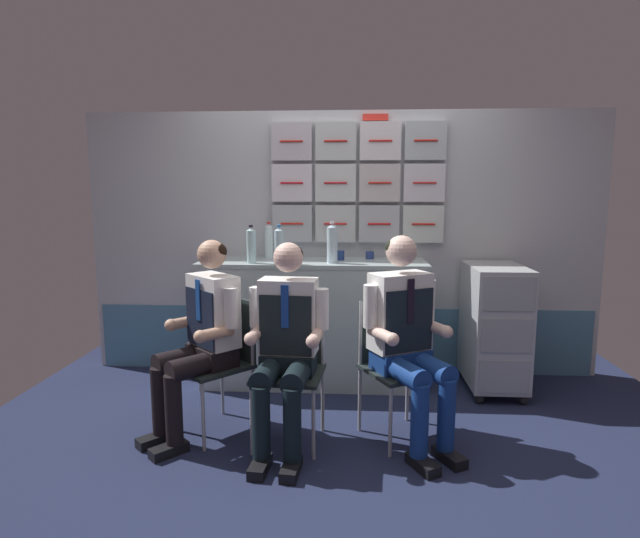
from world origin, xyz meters
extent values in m
cube|color=#1E2441|center=(0.00, 0.00, -0.02)|extent=(4.80, 4.80, 0.04)
cube|color=#B5B9BF|center=(0.00, 1.38, 1.07)|extent=(4.20, 0.06, 2.15)
cube|color=teal|center=(0.00, 1.34, 0.28)|extent=(4.12, 0.01, 0.55)
cube|color=#A5ACB3|center=(-0.40, 1.32, 1.25)|extent=(0.32, 0.06, 0.30)
cylinder|color=red|center=(-0.40, 1.28, 1.25)|extent=(0.18, 0.01, 0.01)
cube|color=#B7BCBD|center=(-0.05, 1.32, 1.25)|extent=(0.32, 0.06, 0.30)
cylinder|color=red|center=(-0.05, 1.28, 1.25)|extent=(0.18, 0.01, 0.01)
cube|color=#A6AAB2|center=(0.30, 1.32, 1.25)|extent=(0.32, 0.06, 0.30)
cylinder|color=red|center=(0.30, 1.28, 1.25)|extent=(0.18, 0.01, 0.01)
cube|color=silver|center=(0.65, 1.32, 1.25)|extent=(0.32, 0.06, 0.30)
cylinder|color=red|center=(0.65, 1.28, 1.25)|extent=(0.18, 0.01, 0.01)
cube|color=silver|center=(-0.40, 1.32, 1.58)|extent=(0.32, 0.06, 0.30)
cylinder|color=red|center=(-0.40, 1.28, 1.58)|extent=(0.18, 0.01, 0.01)
cube|color=silver|center=(-0.05, 1.32, 1.58)|extent=(0.32, 0.06, 0.30)
cylinder|color=red|center=(-0.05, 1.28, 1.58)|extent=(0.18, 0.01, 0.01)
cube|color=#BEB6B7|center=(0.30, 1.32, 1.58)|extent=(0.32, 0.06, 0.30)
cylinder|color=red|center=(0.30, 1.28, 1.58)|extent=(0.18, 0.01, 0.01)
cube|color=silver|center=(0.65, 1.32, 1.58)|extent=(0.32, 0.06, 0.30)
cylinder|color=red|center=(0.65, 1.28, 1.58)|extent=(0.18, 0.01, 0.01)
cube|color=#B9B4BE|center=(-0.40, 1.32, 1.91)|extent=(0.32, 0.06, 0.30)
cylinder|color=red|center=(-0.40, 1.28, 1.91)|extent=(0.18, 0.01, 0.01)
cube|color=#B6BEBE|center=(-0.05, 1.32, 1.91)|extent=(0.32, 0.06, 0.30)
cylinder|color=red|center=(-0.05, 1.28, 1.91)|extent=(0.18, 0.01, 0.01)
cube|color=silver|center=(0.30, 1.32, 1.91)|extent=(0.32, 0.06, 0.30)
cylinder|color=red|center=(0.30, 1.28, 1.91)|extent=(0.18, 0.01, 0.01)
cube|color=#A8B3B8|center=(0.65, 1.32, 1.91)|extent=(0.32, 0.06, 0.30)
cylinder|color=red|center=(0.65, 1.28, 1.91)|extent=(0.18, 0.01, 0.01)
cube|color=red|center=(0.26, 1.33, 2.09)|extent=(0.20, 0.02, 0.05)
cube|color=#B1C3C2|center=(-0.22, 1.09, 0.47)|extent=(1.72, 0.52, 0.95)
cube|color=#A1B3B2|center=(-0.22, 1.09, 0.96)|extent=(1.75, 0.53, 0.03)
sphere|color=black|center=(1.01, 0.72, 0.04)|extent=(0.07, 0.07, 0.07)
sphere|color=black|center=(1.32, 0.72, 0.04)|extent=(0.07, 0.07, 0.07)
sphere|color=black|center=(1.01, 1.27, 0.04)|extent=(0.07, 0.07, 0.07)
sphere|color=black|center=(1.32, 1.27, 0.04)|extent=(0.07, 0.07, 0.07)
cube|color=#A9AEB1|center=(1.16, 1.00, 0.52)|extent=(0.40, 0.64, 0.89)
cube|color=#959A9D|center=(1.16, 0.68, 0.22)|extent=(0.35, 0.01, 0.24)
cube|color=#959A9D|center=(1.16, 0.68, 0.52)|extent=(0.35, 0.01, 0.24)
cube|color=#959A9D|center=(1.16, 0.68, 0.81)|extent=(0.35, 0.01, 0.24)
cylinder|color=#28282D|center=(1.16, 0.70, 0.94)|extent=(0.32, 0.02, 0.02)
cylinder|color=#A8AAAF|center=(-1.04, 0.17, 0.21)|extent=(0.02, 0.02, 0.42)
cylinder|color=#A8AAAF|center=(-0.78, -0.07, 0.21)|extent=(0.02, 0.02, 0.42)
cylinder|color=#A8AAAF|center=(-0.79, 0.44, 0.21)|extent=(0.02, 0.02, 0.42)
cylinder|color=#A8AAAF|center=(-0.53, 0.19, 0.21)|extent=(0.02, 0.02, 0.42)
cube|color=#1F2827|center=(-0.79, 0.18, 0.43)|extent=(0.57, 0.57, 0.02)
cube|color=#1F2827|center=(-0.66, 0.32, 0.64)|extent=(0.29, 0.27, 0.40)
cylinder|color=#A8AAAF|center=(-0.79, 0.44, 0.64)|extent=(0.02, 0.02, 0.40)
cylinder|color=#A8AAAF|center=(-0.53, 0.19, 0.64)|extent=(0.02, 0.02, 0.40)
cube|color=black|center=(-1.09, -0.02, 0.03)|extent=(0.22, 0.22, 0.06)
cube|color=black|center=(-0.97, -0.14, 0.03)|extent=(0.22, 0.22, 0.06)
cylinder|color=black|center=(-1.07, 0.01, 0.27)|extent=(0.10, 0.10, 0.41)
cylinder|color=black|center=(-0.94, -0.11, 0.27)|extent=(0.10, 0.10, 0.41)
cylinder|color=black|center=(-0.96, 0.13, 0.49)|extent=(0.34, 0.34, 0.13)
cylinder|color=black|center=(-0.83, 0.01, 0.49)|extent=(0.34, 0.34, 0.13)
cube|color=black|center=(-0.79, 0.18, 0.50)|extent=(0.37, 0.36, 0.12)
cube|color=white|center=(-0.77, 0.20, 0.78)|extent=(0.37, 0.36, 0.44)
cube|color=black|center=(-0.84, 0.13, 0.75)|extent=(0.23, 0.22, 0.36)
cube|color=navy|center=(-0.84, 0.12, 0.86)|extent=(0.04, 0.04, 0.25)
cylinder|color=white|center=(-0.91, 0.33, 0.83)|extent=(0.08, 0.08, 0.24)
cylinder|color=tan|center=(-0.97, 0.24, 0.69)|extent=(0.20, 0.21, 0.07)
sphere|color=tan|center=(-1.04, 0.17, 0.69)|extent=(0.08, 0.08, 0.08)
cylinder|color=white|center=(-0.63, 0.06, 0.83)|extent=(0.08, 0.08, 0.24)
cylinder|color=tan|center=(-0.71, 0.00, 0.69)|extent=(0.20, 0.21, 0.07)
sphere|color=tan|center=(-0.78, -0.07, 0.69)|extent=(0.08, 0.08, 0.08)
sphere|color=tan|center=(-0.77, 0.20, 1.13)|extent=(0.18, 0.18, 0.18)
ellipsoid|color=black|center=(-0.76, 0.20, 1.15)|extent=(0.23, 0.23, 0.12)
cylinder|color=#A8AAAF|center=(-0.49, -0.10, 0.21)|extent=(0.02, 0.02, 0.42)
cylinder|color=#A8AAAF|center=(-0.13, -0.13, 0.21)|extent=(0.02, 0.02, 0.42)
cylinder|color=#A8AAAF|center=(-0.45, 0.26, 0.21)|extent=(0.02, 0.02, 0.42)
cylinder|color=#A8AAAF|center=(-0.10, 0.23, 0.21)|extent=(0.02, 0.02, 0.42)
cube|color=#1F2827|center=(-0.29, 0.06, 0.43)|extent=(0.43, 0.43, 0.02)
cube|color=#1F2827|center=(-0.27, 0.25, 0.64)|extent=(0.37, 0.06, 0.40)
cylinder|color=#A8AAAF|center=(-0.45, 0.26, 0.64)|extent=(0.02, 0.02, 0.40)
cylinder|color=#A8AAAF|center=(-0.10, 0.23, 0.64)|extent=(0.02, 0.02, 0.40)
cube|color=black|center=(-0.41, -0.28, 0.03)|extent=(0.11, 0.23, 0.06)
cube|color=black|center=(-0.24, -0.30, 0.03)|extent=(0.11, 0.23, 0.06)
cylinder|color=black|center=(-0.41, -0.24, 0.27)|extent=(0.10, 0.10, 0.41)
cylinder|color=black|center=(-0.23, -0.26, 0.27)|extent=(0.10, 0.10, 0.41)
cylinder|color=black|center=(-0.39, -0.09, 0.49)|extent=(0.16, 0.36, 0.13)
cylinder|color=black|center=(-0.22, -0.10, 0.49)|extent=(0.16, 0.36, 0.13)
cube|color=black|center=(-0.29, 0.06, 0.50)|extent=(0.33, 0.23, 0.12)
cube|color=white|center=(-0.29, 0.08, 0.78)|extent=(0.35, 0.21, 0.44)
cube|color=black|center=(-0.30, -0.01, 0.75)|extent=(0.31, 0.04, 0.35)
cube|color=navy|center=(-0.30, -0.02, 0.86)|extent=(0.04, 0.01, 0.25)
cylinder|color=white|center=(-0.48, 0.10, 0.83)|extent=(0.08, 0.08, 0.24)
cylinder|color=beige|center=(-0.47, 0.00, 0.69)|extent=(0.09, 0.23, 0.07)
sphere|color=beige|center=(-0.48, -0.10, 0.69)|extent=(0.08, 0.08, 0.08)
cylinder|color=white|center=(-0.09, 0.06, 0.83)|extent=(0.08, 0.08, 0.24)
cylinder|color=beige|center=(-0.12, -0.03, 0.69)|extent=(0.09, 0.23, 0.07)
sphere|color=beige|center=(-0.13, -0.13, 0.69)|extent=(0.08, 0.08, 0.08)
sphere|color=beige|center=(-0.29, 0.08, 1.13)|extent=(0.18, 0.18, 0.18)
ellipsoid|color=black|center=(-0.29, 0.10, 1.15)|extent=(0.19, 0.17, 0.12)
cylinder|color=#A8AAAF|center=(0.31, -0.08, 0.21)|extent=(0.02, 0.02, 0.42)
cylinder|color=#A8AAAF|center=(0.63, 0.09, 0.21)|extent=(0.02, 0.02, 0.42)
cylinder|color=#A8AAAF|center=(0.14, 0.24, 0.21)|extent=(0.02, 0.02, 0.42)
cylinder|color=#A8AAAF|center=(0.46, 0.41, 0.21)|extent=(0.02, 0.02, 0.42)
cube|color=#1F2827|center=(0.38, 0.17, 0.43)|extent=(0.54, 0.54, 0.02)
cube|color=#1F2827|center=(0.29, 0.33, 0.64)|extent=(0.34, 0.20, 0.40)
cylinder|color=#A8AAAF|center=(0.14, 0.24, 0.64)|extent=(0.02, 0.02, 0.40)
cylinder|color=#A8AAAF|center=(0.46, 0.41, 0.64)|extent=(0.02, 0.02, 0.40)
cube|color=black|center=(0.48, -0.21, 0.03)|extent=(0.18, 0.24, 0.06)
cube|color=black|center=(0.64, -0.12, 0.03)|extent=(0.18, 0.24, 0.06)
cylinder|color=navy|center=(0.46, -0.17, 0.27)|extent=(0.10, 0.10, 0.41)
cylinder|color=navy|center=(0.62, -0.08, 0.27)|extent=(0.10, 0.10, 0.41)
cylinder|color=navy|center=(0.38, -0.02, 0.49)|extent=(0.29, 0.39, 0.13)
cylinder|color=navy|center=(0.54, 0.06, 0.49)|extent=(0.29, 0.39, 0.13)
cube|color=navy|center=(0.38, 0.17, 0.50)|extent=(0.39, 0.33, 0.12)
cube|color=white|center=(0.37, 0.18, 0.80)|extent=(0.40, 0.34, 0.47)
cube|color=black|center=(0.42, 0.10, 0.76)|extent=(0.29, 0.16, 0.37)
cube|color=black|center=(0.42, 0.09, 0.88)|extent=(0.04, 0.03, 0.26)
cylinder|color=white|center=(0.19, 0.09, 0.85)|extent=(0.08, 0.08, 0.25)
cylinder|color=beige|center=(0.26, 0.00, 0.70)|extent=(0.17, 0.24, 0.07)
sphere|color=beige|center=(0.31, -0.09, 0.70)|extent=(0.08, 0.08, 0.08)
cylinder|color=white|center=(0.55, 0.28, 0.85)|extent=(0.08, 0.08, 0.25)
cylinder|color=beige|center=(0.59, 0.18, 0.70)|extent=(0.17, 0.24, 0.07)
sphere|color=beige|center=(0.64, 0.09, 0.70)|extent=(0.08, 0.08, 0.08)
sphere|color=beige|center=(0.37, 0.18, 1.16)|extent=(0.19, 0.19, 0.19)
ellipsoid|color=black|center=(0.37, 0.20, 1.18)|extent=(0.24, 0.23, 0.13)
cylinder|color=silver|center=(-0.59, 1.24, 1.10)|extent=(0.07, 0.07, 0.25)
cone|color=silver|center=(-0.59, 1.24, 1.24)|extent=(0.07, 0.07, 0.02)
cylinder|color=red|center=(-0.59, 1.24, 1.26)|extent=(0.03, 0.03, 0.02)
cylinder|color=#ACD3D9|center=(-0.67, 0.93, 1.10)|extent=(0.07, 0.07, 0.24)
cone|color=#ACD3D9|center=(-0.67, 0.93, 1.23)|extent=(0.07, 0.07, 0.02)
cylinder|color=black|center=(-0.67, 0.93, 1.26)|extent=(0.03, 0.03, 0.02)
cylinder|color=silver|center=(-0.07, 0.97, 1.11)|extent=(0.08, 0.08, 0.27)
cone|color=silver|center=(-0.07, 0.97, 1.26)|extent=(0.08, 0.08, 0.02)
cylinder|color=silver|center=(-0.07, 0.97, 1.28)|extent=(0.04, 0.04, 0.02)
cylinder|color=silver|center=(-0.46, 0.92, 1.10)|extent=(0.07, 0.07, 0.25)
cone|color=silver|center=(-0.46, 0.92, 1.24)|extent=(0.07, 0.07, 0.02)
cylinder|color=blue|center=(-0.46, 0.92, 1.26)|extent=(0.03, 0.03, 0.02)
cylinder|color=navy|center=(0.22, 1.22, 1.01)|extent=(0.07, 0.07, 0.06)
cylinder|color=#382114|center=(0.22, 1.22, 1.03)|extent=(0.06, 0.06, 0.01)
cylinder|color=navy|center=(-0.01, 1.14, 1.02)|extent=(0.07, 0.07, 0.07)
cylinder|color=#382114|center=(-0.01, 1.14, 1.05)|extent=(0.06, 0.06, 0.01)
camera|label=1|loc=(0.08, -2.87, 1.51)|focal=28.96mm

